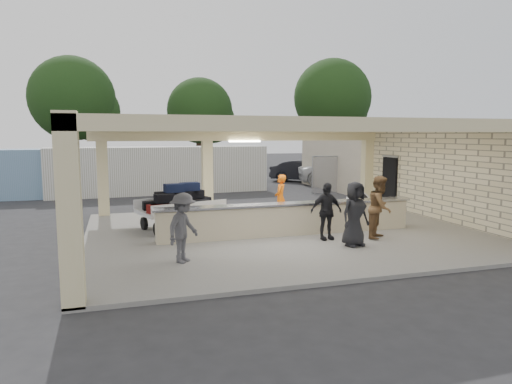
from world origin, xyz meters
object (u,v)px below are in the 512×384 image
object	(u,v)px
car_white_a	(343,172)
car_white_b	(365,172)
container_white	(160,170)
passenger_a	(380,207)
drum_fan	(358,202)
luggage_cart	(179,205)
baggage_handler	(280,198)
passenger_b	(326,211)
passenger_c	(183,228)
baggage_counter	(289,219)
car_dark	(303,171)
passenger_d	(355,214)

from	to	relation	value
car_white_a	car_white_b	distance (m)	1.47
container_white	passenger_a	bearing A→B (deg)	-73.00
drum_fan	car_white_a	world-z (taller)	car_white_a
luggage_cart	baggage_handler	world-z (taller)	baggage_handler
passenger_b	car_white_b	bearing A→B (deg)	54.17
luggage_cart	passenger_c	xyz separation A→B (m)	(-0.42, -3.93, 0.04)
baggage_counter	passenger_c	size ratio (longest dim) A/B	4.89
car_white_b	container_white	distance (m)	13.09
passenger_a	car_dark	world-z (taller)	passenger_a
baggage_counter	passenger_c	world-z (taller)	passenger_c
baggage_counter	passenger_a	xyz separation A→B (m)	(2.41, -1.22, 0.44)
car_white_a	container_white	size ratio (longest dim) A/B	0.48
drum_fan	car_white_a	distance (m)	12.23
container_white	baggage_counter	bearing A→B (deg)	-81.30
passenger_a	car_white_a	xyz separation A→B (m)	(6.48, 14.58, -0.23)
passenger_a	passenger_c	bearing A→B (deg)	145.08
drum_fan	passenger_c	size ratio (longest dim) A/B	0.57
baggage_counter	passenger_c	bearing A→B (deg)	-148.74
passenger_a	passenger_b	distance (m)	1.64
container_white	passenger_c	bearing A→B (deg)	-96.96
passenger_c	container_white	xyz separation A→B (m)	(0.79, 14.41, 0.31)
car_dark	baggage_handler	bearing A→B (deg)	-172.43
baggage_handler	passenger_a	xyz separation A→B (m)	(1.91, -3.34, 0.10)
passenger_c	passenger_d	size ratio (longest dim) A/B	0.94
car_white_a	car_white_b	bearing A→B (deg)	-84.41
baggage_counter	passenger_b	xyz separation A→B (m)	(0.79, -0.95, 0.35)
passenger_a	passenger_d	world-z (taller)	passenger_a
luggage_cart	car_white_a	world-z (taller)	same
passenger_a	car_white_b	world-z (taller)	passenger_a
luggage_cart	passenger_c	world-z (taller)	passenger_c
baggage_handler	passenger_a	distance (m)	3.84
passenger_d	container_white	xyz separation A→B (m)	(-3.93, 14.15, 0.26)
passenger_a	car_white_a	size ratio (longest dim) A/B	0.33
passenger_a	container_white	size ratio (longest dim) A/B	0.16
baggage_handler	baggage_counter	bearing A→B (deg)	16.44
baggage_handler	passenger_c	world-z (taller)	passenger_c
luggage_cart	car_white_a	xyz separation A→B (m)	(11.98, 11.56, -0.11)
baggage_counter	passenger_d	distance (m)	2.27
baggage_handler	passenger_a	bearing A→B (deg)	59.46
passenger_a	baggage_counter	bearing A→B (deg)	109.40
baggage_counter	luggage_cart	world-z (taller)	luggage_cart
car_white_a	baggage_handler	bearing A→B (deg)	159.14
baggage_counter	passenger_b	size ratio (longest dim) A/B	4.91
luggage_cart	car_white_b	bearing A→B (deg)	23.09
drum_fan	passenger_d	bearing A→B (deg)	-111.10
drum_fan	car_white_a	bearing A→B (deg)	74.14
passenger_a	car_dark	xyz separation A→B (m)	(4.58, 16.71, -0.31)
passenger_d	car_white_b	bearing A→B (deg)	44.09
passenger_a	car_white_a	world-z (taller)	passenger_a
car_dark	passenger_a	bearing A→B (deg)	-161.88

